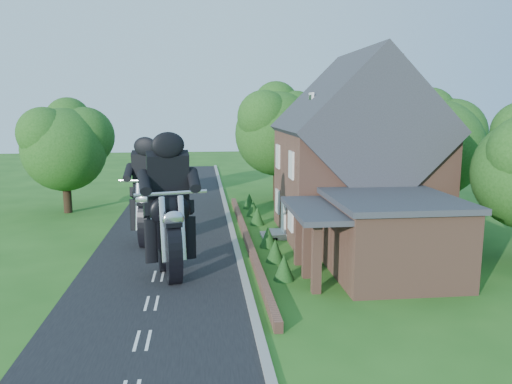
{
  "coord_description": "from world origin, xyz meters",
  "views": [
    {
      "loc": [
        1.92,
        -20.83,
        7.21
      ],
      "look_at": [
        4.75,
        4.68,
        2.8
      ],
      "focal_mm": 35.0,
      "sensor_mm": 36.0,
      "label": 1
    }
  ],
  "objects": [
    {
      "name": "tree_behind_left",
      "position": [
        8.16,
        17.13,
        5.73
      ],
      "size": [
        6.94,
        6.4,
        9.16
      ],
      "color": "black",
      "rests_on": "ground"
    },
    {
      "name": "road",
      "position": [
        0.0,
        0.0,
        0.01
      ],
      "size": [
        7.0,
        80.0,
        0.02
      ],
      "primitive_type": "cube",
      "color": "black",
      "rests_on": "ground"
    },
    {
      "name": "motorcycle_follow",
      "position": [
        -0.85,
        5.26,
        0.85
      ],
      "size": [
        0.87,
        1.88,
        1.7
      ],
      "primitive_type": null,
      "rotation": [
        0.0,
        0.0,
        2.91
      ],
      "color": "black",
      "rests_on": "ground"
    },
    {
      "name": "ground",
      "position": [
        0.0,
        0.0,
        0.0
      ],
      "size": [
        120.0,
        120.0,
        0.0
      ],
      "primitive_type": "plane",
      "color": "#245919",
      "rests_on": "ground"
    },
    {
      "name": "tree_behind_house",
      "position": [
        14.18,
        16.14,
        6.23
      ],
      "size": [
        7.81,
        7.2,
        10.08
      ],
      "color": "black",
      "rests_on": "ground"
    },
    {
      "name": "annex",
      "position": [
        9.87,
        -0.8,
        1.77
      ],
      "size": [
        7.05,
        5.94,
        3.44
      ],
      "color": "brown",
      "rests_on": "ground"
    },
    {
      "name": "tree_far_road",
      "position": [
        -6.86,
        14.11,
        4.84
      ],
      "size": [
        6.08,
        5.6,
        7.84
      ],
      "color": "black",
      "rests_on": "ground"
    },
    {
      "name": "shrub_b",
      "position": [
        5.3,
        1.5,
        0.55
      ],
      "size": [
        0.9,
        0.9,
        1.1
      ],
      "primitive_type": "cone",
      "color": "#143C13",
      "rests_on": "ground"
    },
    {
      "name": "shrub_d",
      "position": [
        5.3,
        9.0,
        0.55
      ],
      "size": [
        0.9,
        0.9,
        1.1
      ],
      "primitive_type": "cone",
      "color": "#143C13",
      "rests_on": "ground"
    },
    {
      "name": "house",
      "position": [
        10.49,
        6.0,
        4.34
      ],
      "size": [
        9.54,
        8.64,
        10.24
      ],
      "color": "brown",
      "rests_on": "ground"
    },
    {
      "name": "shrub_f",
      "position": [
        5.3,
        14.0,
        0.55
      ],
      "size": [
        0.9,
        0.9,
        1.1
      ],
      "primitive_type": "cone",
      "color": "#143C13",
      "rests_on": "ground"
    },
    {
      "name": "garden_wall",
      "position": [
        4.3,
        5.0,
        0.2
      ],
      "size": [
        0.3,
        22.0,
        0.4
      ],
      "primitive_type": "cube",
      "color": "brown",
      "rests_on": "ground"
    },
    {
      "name": "shrub_a",
      "position": [
        5.3,
        -1.0,
        0.55
      ],
      "size": [
        0.9,
        0.9,
        1.1
      ],
      "primitive_type": "cone",
      "color": "#143C13",
      "rests_on": "ground"
    },
    {
      "name": "shrub_c",
      "position": [
        5.3,
        4.0,
        0.55
      ],
      "size": [
        0.9,
        0.9,
        1.1
      ],
      "primitive_type": "cone",
      "color": "#143C13",
      "rests_on": "ground"
    },
    {
      "name": "motorcycle_lead",
      "position": [
        0.56,
        -0.25,
        0.93
      ],
      "size": [
        0.97,
        2.06,
        1.86
      ],
      "primitive_type": null,
      "rotation": [
        0.0,
        0.0,
        3.39
      ],
      "color": "black",
      "rests_on": "ground"
    },
    {
      "name": "tree_house_right",
      "position": [
        16.65,
        8.62,
        5.19
      ],
      "size": [
        6.51,
        6.0,
        8.4
      ],
      "color": "black",
      "rests_on": "ground"
    },
    {
      "name": "shrub_e",
      "position": [
        5.3,
        11.5,
        0.55
      ],
      "size": [
        0.9,
        0.9,
        1.1
      ],
      "primitive_type": "cone",
      "color": "#143C13",
      "rests_on": "ground"
    },
    {
      "name": "kerb",
      "position": [
        3.65,
        0.0,
        0.06
      ],
      "size": [
        0.3,
        80.0,
        0.12
      ],
      "primitive_type": "cube",
      "color": "gray",
      "rests_on": "ground"
    }
  ]
}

